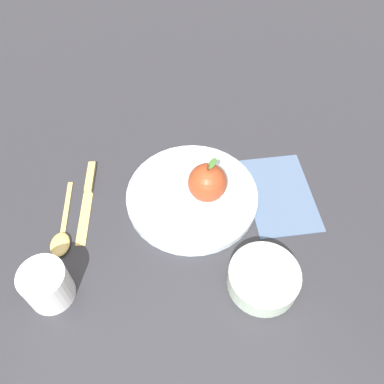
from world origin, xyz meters
name	(u,v)px	position (x,y,z in m)	size (l,w,h in m)	color
ground_plane	(167,208)	(0.00, 0.00, 0.00)	(2.40, 2.40, 0.00)	#2D2D33
dinner_plate	(192,196)	(0.05, -0.02, 0.01)	(0.25, 0.25, 0.01)	silver
apple	(207,183)	(0.07, -0.04, 0.05)	(0.07, 0.07, 0.08)	#9E3D1E
side_bowl	(264,278)	(0.01, -0.22, 0.02)	(0.12, 0.12, 0.04)	#B2C6B2
cup	(47,285)	(-0.25, 0.00, 0.04)	(0.07, 0.07, 0.07)	white
knife	(88,194)	(-0.09, 0.13, 0.00)	(0.14, 0.15, 0.01)	#D8B766
spoon	(62,236)	(-0.18, 0.08, 0.01)	(0.12, 0.14, 0.01)	#D8B766
linen_napkin	(280,194)	(0.18, -0.13, 0.00)	(0.12, 0.19, 0.00)	slate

